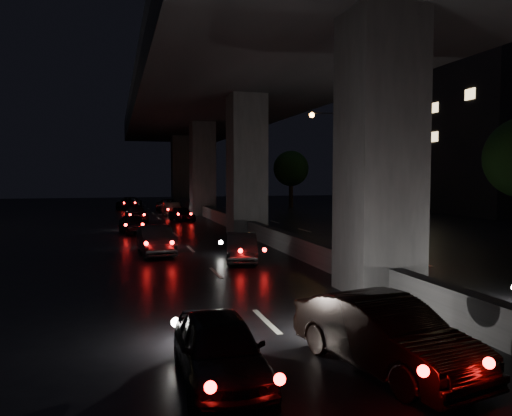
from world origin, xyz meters
name	(u,v)px	position (x,y,z in m)	size (l,w,h in m)	color
ground	(273,246)	(0.00, 0.00, 0.00)	(120.00, 120.00, 0.00)	black
viaduct	(247,89)	(0.00, 5.00, 8.34)	(12.00, 80.00, 10.50)	#323235
median_barrier	(247,227)	(0.00, 5.00, 0.42)	(0.45, 70.00, 0.85)	#323235
building_right_far	(468,135)	(27.00, 20.00, 7.50)	(12.00, 22.00, 15.00)	black
tree_c	(362,166)	(11.00, 12.00, 4.20)	(3.80, 3.80, 6.12)	black
tree_d	(291,169)	(11.00, 28.00, 4.20)	(3.80, 3.80, 6.12)	black
streetlight_far	(329,150)	(10.97, 18.00, 5.66)	(2.52, 0.44, 9.00)	#2D2D33
car_0	(220,349)	(-5.73, -15.06, 0.56)	(1.32, 3.28, 1.12)	black
car_1	(385,334)	(-2.87, -15.31, 0.63)	(1.33, 3.82, 1.26)	black
car_3	(380,245)	(2.95, -4.93, 0.58)	(1.62, 3.99, 1.16)	black
car_4	(156,240)	(-5.67, -1.16, 0.61)	(1.28, 3.68, 1.21)	black
car_5	(242,247)	(-2.52, -3.77, 0.55)	(1.16, 3.32, 1.10)	black
car_6	(133,224)	(-6.32, 7.35, 0.55)	(1.31, 3.24, 1.11)	black
car_7	(136,215)	(-5.86, 14.51, 0.57)	(1.60, 3.94, 1.14)	black
car_8	(182,214)	(-2.52, 14.63, 0.55)	(1.29, 3.21, 1.09)	black
car_9	(172,209)	(-2.74, 19.40, 0.60)	(1.27, 3.63, 1.20)	#4C4842
car_10	(169,206)	(-2.51, 24.17, 0.61)	(2.03, 4.40, 1.22)	black
car_11	(129,203)	(-5.96, 29.69, 0.63)	(2.09, 4.54, 1.26)	black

